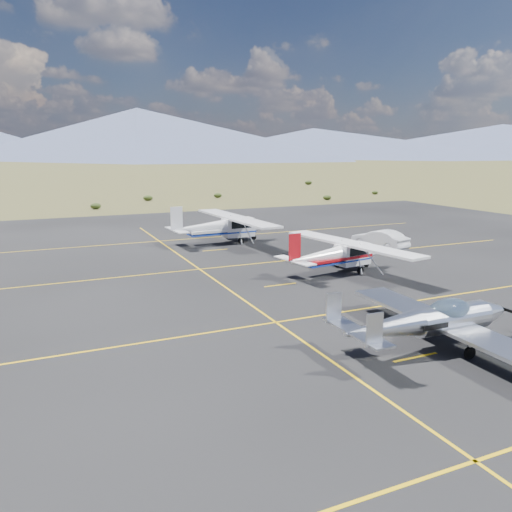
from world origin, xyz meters
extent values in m
plane|color=#383D1C|center=(0.00, 0.00, 0.00)|extent=(1600.00, 1600.00, 0.00)
cube|color=black|center=(0.00, 7.00, 0.00)|extent=(72.00, 72.00, 0.02)
cube|color=silver|center=(-1.04, -3.02, 0.86)|extent=(1.86, 10.33, 0.14)
ellipsoid|color=#99BFD8|center=(-1.04, -3.02, 1.41)|extent=(1.90, 1.11, 0.94)
cube|color=silver|center=(-5.27, -2.94, 1.18)|extent=(0.87, 3.45, 0.07)
cube|color=silver|center=(-5.47, -4.19, 1.69)|extent=(0.63, 0.08, 1.14)
cube|color=silver|center=(-5.42, -1.68, 1.69)|extent=(0.63, 0.08, 1.14)
cylinder|color=black|center=(0.79, -3.06, 0.20)|extent=(0.39, 0.11, 0.39)
cylinder|color=black|center=(-1.29, -4.39, 0.24)|extent=(0.46, 0.13, 0.46)
cylinder|color=black|center=(-1.24, -1.64, 0.24)|extent=(0.46, 0.13, 0.46)
cube|color=white|center=(2.79, 8.87, 1.04)|extent=(2.32, 1.47, 1.33)
cube|color=white|center=(2.60, 8.84, 1.73)|extent=(3.25, 10.92, 0.14)
cube|color=black|center=(2.79, 8.87, 1.32)|extent=(1.74, 1.41, 0.54)
cube|color=#A50D15|center=(1.53, 8.67, 0.94)|extent=(5.04, 1.93, 0.18)
cube|color=#A50D15|center=(-1.77, 8.13, 1.98)|extent=(0.84, 0.20, 1.57)
cube|color=white|center=(-1.77, 8.13, 1.19)|extent=(1.24, 3.22, 0.06)
cylinder|color=black|center=(4.05, 9.08, 0.19)|extent=(0.37, 0.15, 0.35)
cylinder|color=black|center=(2.67, 7.81, 0.23)|extent=(0.45, 0.20, 0.43)
cylinder|color=black|center=(2.33, 9.85, 0.23)|extent=(0.45, 0.20, 0.43)
cube|color=silver|center=(0.02, 21.24, 1.20)|extent=(2.56, 1.46, 1.52)
cube|color=silver|center=(-0.21, 21.22, 1.99)|extent=(2.55, 12.51, 0.16)
cube|color=black|center=(0.02, 21.24, 1.51)|extent=(1.89, 1.46, 0.62)
cube|color=silver|center=(-1.45, 21.14, 1.08)|extent=(5.72, 1.68, 0.20)
cube|color=silver|center=(-5.28, 20.89, 2.27)|extent=(0.96, 0.14, 1.81)
cube|color=silver|center=(-5.28, 20.89, 1.37)|extent=(1.08, 3.66, 0.07)
cylinder|color=black|center=(1.48, 21.33, 0.21)|extent=(0.41, 0.14, 0.41)
cylinder|color=black|center=(-0.24, 20.03, 0.26)|extent=(0.51, 0.18, 0.50)
cylinder|color=black|center=(-0.40, 22.40, 0.26)|extent=(0.51, 0.18, 0.50)
imported|color=white|center=(8.69, 13.75, 0.75)|extent=(2.67, 4.76, 1.49)
camera|label=1|loc=(-15.33, -16.73, 7.45)|focal=35.00mm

